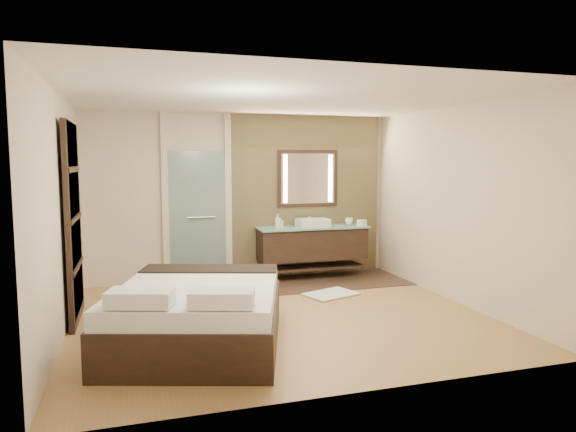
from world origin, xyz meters
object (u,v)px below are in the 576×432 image
object	(u,v)px
vanity	(312,243)
mirror_unit	(308,179)
bed	(199,314)
waste_bin	(242,276)

from	to	relation	value
vanity	mirror_unit	size ratio (longest dim) A/B	1.75
vanity	bed	distance (m)	3.44
mirror_unit	waste_bin	world-z (taller)	mirror_unit
vanity	mirror_unit	bearing A→B (deg)	90.00
vanity	bed	size ratio (longest dim) A/B	0.75
vanity	waste_bin	distance (m)	1.29
vanity	waste_bin	bearing A→B (deg)	-176.76
mirror_unit	waste_bin	distance (m)	1.97
vanity	mirror_unit	distance (m)	1.10
vanity	waste_bin	xyz separation A→B (m)	(-1.20, -0.07, -0.47)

